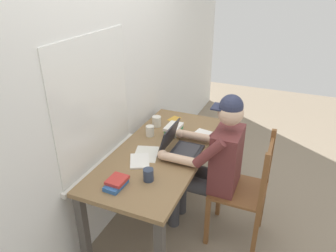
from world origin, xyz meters
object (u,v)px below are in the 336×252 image
object	(u,v)px
laptop	(179,146)
coffee_mug_dark	(149,175)
desk	(162,159)
seated_person	(213,160)
landscape_photo_print	(174,119)
book_stack_main	(116,183)
coffee_mug_white	(150,131)
wooden_chair	(245,191)
book_stack_side	(174,129)
coffee_mug_spare	(157,121)
computer_mouse	(195,136)

from	to	relation	value
laptop	coffee_mug_dark	xyz separation A→B (m)	(-0.44, 0.06, -0.01)
desk	seated_person	world-z (taller)	seated_person
seated_person	landscape_photo_print	size ratio (longest dim) A/B	9.72
laptop	book_stack_main	bearing A→B (deg)	158.49
laptop	coffee_mug_white	distance (m)	0.38
wooden_chair	landscape_photo_print	size ratio (longest dim) A/B	7.38
book_stack_side	coffee_mug_white	bearing A→B (deg)	123.34
wooden_chair	laptop	world-z (taller)	wooden_chair
seated_person	coffee_mug_spare	distance (m)	0.74
seated_person	laptop	distance (m)	0.29
coffee_mug_spare	book_stack_main	bearing A→B (deg)	-171.93
seated_person	wooden_chair	bearing A→B (deg)	-90.00
book_stack_main	landscape_photo_print	size ratio (longest dim) A/B	1.38
coffee_mug_dark	laptop	bearing A→B (deg)	-7.57
seated_person	coffee_mug_dark	world-z (taller)	seated_person
landscape_photo_print	computer_mouse	bearing A→B (deg)	-118.97
wooden_chair	coffee_mug_spare	world-z (taller)	wooden_chair
wooden_chair	book_stack_main	distance (m)	1.04
coffee_mug_spare	book_stack_side	bearing A→B (deg)	-111.85
seated_person	book_stack_main	bearing A→B (deg)	140.15
coffee_mug_spare	landscape_photo_print	xyz separation A→B (m)	(0.21, -0.10, -0.05)
book_stack_main	desk	bearing A→B (deg)	-8.52
coffee_mug_white	book_stack_main	xyz separation A→B (m)	(-0.76, -0.11, -0.02)
desk	coffee_mug_white	distance (m)	0.30
book_stack_side	seated_person	bearing A→B (deg)	-120.80
desk	computer_mouse	bearing A→B (deg)	-31.50
coffee_mug_white	coffee_mug_dark	size ratio (longest dim) A/B	0.99
desk	coffee_mug_spare	distance (m)	0.46
wooden_chair	book_stack_side	xyz separation A→B (m)	(0.26, 0.72, 0.29)
computer_mouse	book_stack_side	size ratio (longest dim) A/B	0.51
computer_mouse	coffee_mug_dark	bearing A→B (deg)	172.24
wooden_chair	coffee_mug_dark	xyz separation A→B (m)	(-0.47, 0.62, 0.29)
coffee_mug_dark	landscape_photo_print	bearing A→B (deg)	11.79
seated_person	book_stack_side	xyz separation A→B (m)	(0.26, 0.44, 0.06)
computer_mouse	coffee_mug_white	xyz separation A→B (m)	(-0.12, 0.38, 0.03)
coffee_mug_white	book_stack_side	xyz separation A→B (m)	(0.12, -0.18, -0.01)
computer_mouse	coffee_mug_spare	world-z (taller)	coffee_mug_spare
seated_person	coffee_mug_white	bearing A→B (deg)	76.74
seated_person	landscape_photo_print	bearing A→B (deg)	44.82
seated_person	wooden_chair	size ratio (longest dim) A/B	1.32
coffee_mug_white	landscape_photo_print	size ratio (longest dim) A/B	0.86
seated_person	book_stack_side	world-z (taller)	seated_person
computer_mouse	coffee_mug_spare	size ratio (longest dim) A/B	0.82
seated_person	coffee_mug_dark	xyz separation A→B (m)	(-0.47, 0.34, 0.06)
coffee_mug_spare	book_stack_main	distance (m)	0.97
computer_mouse	landscape_photo_print	xyz separation A→B (m)	(0.29, 0.31, -0.02)
wooden_chair	computer_mouse	bearing A→B (deg)	62.76
coffee_mug_white	book_stack_side	size ratio (longest dim) A/B	0.57
desk	coffee_mug_spare	xyz separation A→B (m)	(0.38, 0.22, 0.14)
desk	coffee_mug_spare	size ratio (longest dim) A/B	12.78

